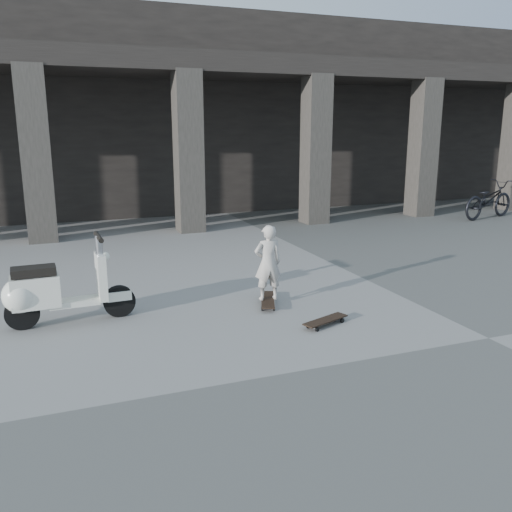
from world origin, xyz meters
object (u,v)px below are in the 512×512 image
object	(u,v)px
longboard	(268,300)
skateboard_spare	(325,321)
child	(268,263)
scooter	(47,292)
bicycle	(489,200)

from	to	relation	value
longboard	skateboard_spare	size ratio (longest dim) A/B	1.14
child	longboard	bearing A→B (deg)	-41.51
skateboard_spare	longboard	bearing A→B (deg)	89.53
child	scooter	size ratio (longest dim) A/B	0.66
longboard	scooter	size ratio (longest dim) A/B	0.49
longboard	bicycle	size ratio (longest dim) A/B	0.40
skateboard_spare	child	xyz separation A→B (m)	(-0.40, 1.11, 0.59)
skateboard_spare	child	size ratio (longest dim) A/B	0.65
longboard	child	size ratio (longest dim) A/B	0.74
skateboard_spare	bicycle	distance (m)	10.60
child	scooter	distance (m)	3.14
skateboard_spare	bicycle	world-z (taller)	bicycle
longboard	child	xyz separation A→B (m)	(0.00, -0.00, 0.59)
bicycle	skateboard_spare	bearing A→B (deg)	112.17
skateboard_spare	scooter	bearing A→B (deg)	138.77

